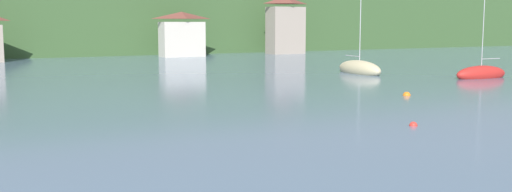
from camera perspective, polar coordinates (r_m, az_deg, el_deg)
wooded_hillside at (r=131.22m, az=-21.02°, el=6.86°), size 352.00×62.58×28.85m
shore_building_westcentral at (r=94.14m, az=-7.26°, el=5.94°), size 7.18×3.37×7.15m
shore_building_central at (r=102.56m, az=2.90°, el=6.84°), size 6.43×3.71×9.91m
sailboat_far_3 at (r=63.62m, az=10.08°, el=2.60°), size 2.86×7.59×8.43m
sailboat_far_5 at (r=61.43m, az=21.16°, el=2.02°), size 6.24×2.03×9.83m
mooring_buoy_near at (r=31.81m, az=15.14°, el=-2.83°), size 0.44×0.44×0.44m
mooring_buoy_mid at (r=44.79m, az=14.53°, el=0.03°), size 0.58×0.58×0.58m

